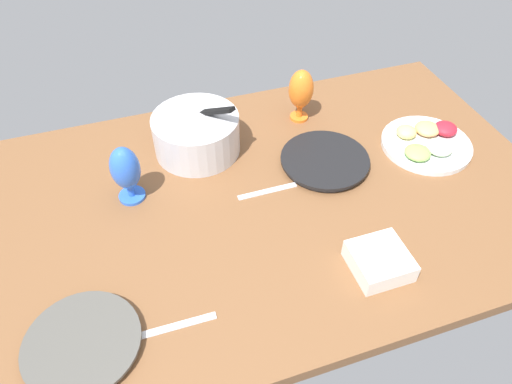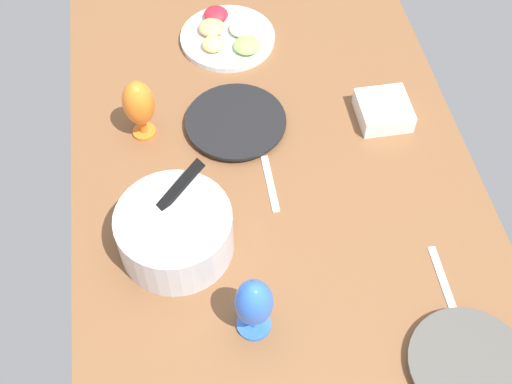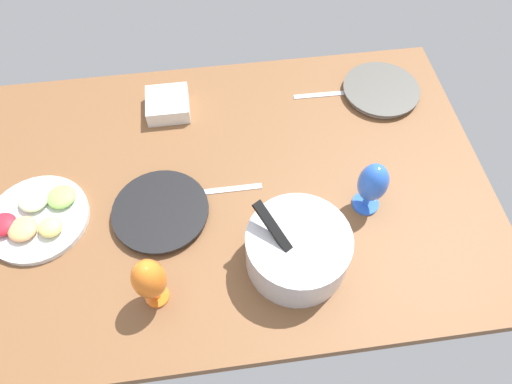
{
  "view_description": "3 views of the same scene",
  "coord_description": "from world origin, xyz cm",
  "px_view_note": "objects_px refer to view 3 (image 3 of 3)",
  "views": [
    {
      "loc": [
        -37.6,
        -90.64,
        99.07
      ],
      "look_at": [
        -7.33,
        -0.48,
        3.35
      ],
      "focal_mm": 33.48,
      "sensor_mm": 36.0,
      "label": 1
    },
    {
      "loc": [
        -102.2,
        21.97,
        136.6
      ],
      "look_at": [
        -7.45,
        6.17,
        3.35
      ],
      "focal_mm": 46.73,
      "sensor_mm": 36.0,
      "label": 2
    },
    {
      "loc": [
        0.25,
        78.2,
        114.81
      ],
      "look_at": [
        -9.53,
        5.85,
        3.35
      ],
      "focal_mm": 32.63,
      "sensor_mm": 36.0,
      "label": 3
    }
  ],
  "objects_px": {
    "dinner_plate_left": "(382,90)",
    "square_bowl_white": "(168,104)",
    "mixing_bowl": "(298,249)",
    "hurricane_glass_blue": "(373,184)",
    "hurricane_glass_orange": "(151,280)",
    "dinner_plate_right": "(162,212)",
    "fruit_platter": "(37,217)"
  },
  "relations": [
    {
      "from": "hurricane_glass_blue",
      "to": "hurricane_glass_orange",
      "type": "relative_size",
      "value": 0.97
    },
    {
      "from": "dinner_plate_left",
      "to": "fruit_platter",
      "type": "height_order",
      "value": "fruit_platter"
    },
    {
      "from": "dinner_plate_left",
      "to": "fruit_platter",
      "type": "bearing_deg",
      "value": 18.02
    },
    {
      "from": "mixing_bowl",
      "to": "fruit_platter",
      "type": "relative_size",
      "value": 0.94
    },
    {
      "from": "mixing_bowl",
      "to": "hurricane_glass_blue",
      "type": "height_order",
      "value": "mixing_bowl"
    },
    {
      "from": "dinner_plate_right",
      "to": "mixing_bowl",
      "type": "xyz_separation_m",
      "value": [
        -0.36,
        0.19,
        0.05
      ]
    },
    {
      "from": "mixing_bowl",
      "to": "hurricane_glass_orange",
      "type": "distance_m",
      "value": 0.38
    },
    {
      "from": "dinner_plate_left",
      "to": "dinner_plate_right",
      "type": "xyz_separation_m",
      "value": [
        0.76,
        0.39,
        0.0
      ]
    },
    {
      "from": "dinner_plate_left",
      "to": "mixing_bowl",
      "type": "bearing_deg",
      "value": 55.28
    },
    {
      "from": "dinner_plate_left",
      "to": "fruit_platter",
      "type": "distance_m",
      "value": 1.16
    },
    {
      "from": "mixing_bowl",
      "to": "hurricane_glass_orange",
      "type": "xyz_separation_m",
      "value": [
        0.37,
        0.05,
        0.04
      ]
    },
    {
      "from": "dinner_plate_left",
      "to": "hurricane_glass_orange",
      "type": "xyz_separation_m",
      "value": [
        0.77,
        0.63,
        0.1
      ]
    },
    {
      "from": "mixing_bowl",
      "to": "hurricane_glass_blue",
      "type": "distance_m",
      "value": 0.28
    },
    {
      "from": "mixing_bowl",
      "to": "square_bowl_white",
      "type": "bearing_deg",
      "value": -61.7
    },
    {
      "from": "dinner_plate_left",
      "to": "square_bowl_white",
      "type": "distance_m",
      "value": 0.72
    },
    {
      "from": "mixing_bowl",
      "to": "hurricane_glass_blue",
      "type": "xyz_separation_m",
      "value": [
        -0.23,
        -0.15,
        0.04
      ]
    },
    {
      "from": "hurricane_glass_blue",
      "to": "square_bowl_white",
      "type": "bearing_deg",
      "value": -39.12
    },
    {
      "from": "mixing_bowl",
      "to": "hurricane_glass_blue",
      "type": "bearing_deg",
      "value": -147.66
    },
    {
      "from": "dinner_plate_right",
      "to": "fruit_platter",
      "type": "relative_size",
      "value": 0.96
    },
    {
      "from": "dinner_plate_left",
      "to": "dinner_plate_right",
      "type": "relative_size",
      "value": 0.95
    },
    {
      "from": "hurricane_glass_orange",
      "to": "dinner_plate_left",
      "type": "bearing_deg",
      "value": -140.65
    },
    {
      "from": "dinner_plate_right",
      "to": "hurricane_glass_orange",
      "type": "relative_size",
      "value": 1.48
    },
    {
      "from": "dinner_plate_left",
      "to": "hurricane_glass_blue",
      "type": "relative_size",
      "value": 1.44
    },
    {
      "from": "hurricane_glass_orange",
      "to": "square_bowl_white",
      "type": "distance_m",
      "value": 0.66
    },
    {
      "from": "fruit_platter",
      "to": "square_bowl_white",
      "type": "height_order",
      "value": "same"
    },
    {
      "from": "fruit_platter",
      "to": "square_bowl_white",
      "type": "xyz_separation_m",
      "value": [
        -0.38,
        -0.38,
        0.01
      ]
    },
    {
      "from": "dinner_plate_left",
      "to": "hurricane_glass_orange",
      "type": "relative_size",
      "value": 1.4
    },
    {
      "from": "hurricane_glass_blue",
      "to": "square_bowl_white",
      "type": "xyz_separation_m",
      "value": [
        0.55,
        -0.45,
        -0.07
      ]
    },
    {
      "from": "dinner_plate_right",
      "to": "fruit_platter",
      "type": "height_order",
      "value": "fruit_platter"
    },
    {
      "from": "dinner_plate_left",
      "to": "fruit_platter",
      "type": "relative_size",
      "value": 0.91
    },
    {
      "from": "dinner_plate_right",
      "to": "square_bowl_white",
      "type": "distance_m",
      "value": 0.4
    },
    {
      "from": "dinner_plate_right",
      "to": "fruit_platter",
      "type": "distance_m",
      "value": 0.35
    }
  ]
}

